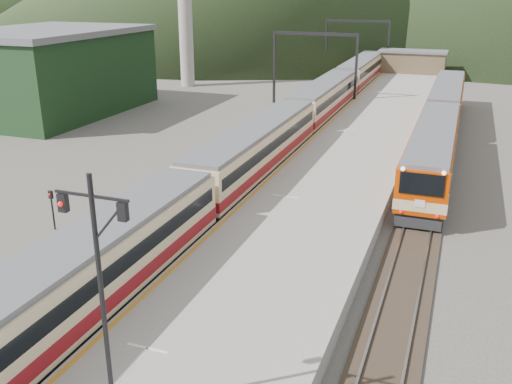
% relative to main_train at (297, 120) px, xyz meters
% --- Properties ---
extents(track_main, '(2.60, 200.00, 0.23)m').
position_rel_main_train_xyz_m(track_main, '(0.00, 1.29, -1.95)').
color(track_main, black).
rests_on(track_main, ground).
extents(track_far, '(2.60, 200.00, 0.23)m').
position_rel_main_train_xyz_m(track_far, '(-5.00, 1.29, -1.95)').
color(track_far, black).
rests_on(track_far, ground).
extents(track_second, '(2.60, 200.00, 0.23)m').
position_rel_main_train_xyz_m(track_second, '(11.50, 1.29, -1.95)').
color(track_second, black).
rests_on(track_second, ground).
extents(platform, '(8.00, 100.00, 1.00)m').
position_rel_main_train_xyz_m(platform, '(5.60, -0.71, -1.51)').
color(platform, gray).
rests_on(platform, ground).
extents(gantry_near, '(9.55, 0.25, 8.00)m').
position_rel_main_train_xyz_m(gantry_near, '(-2.85, 16.29, 3.57)').
color(gantry_near, black).
rests_on(gantry_near, ground).
extents(gantry_far, '(9.55, 0.25, 8.00)m').
position_rel_main_train_xyz_m(gantry_far, '(-2.85, 41.29, 3.57)').
color(gantry_far, black).
rests_on(gantry_far, ground).
extents(warehouse, '(14.50, 20.50, 8.60)m').
position_rel_main_train_xyz_m(warehouse, '(-28.00, 3.29, 2.30)').
color(warehouse, black).
rests_on(warehouse, ground).
extents(station_shed, '(9.40, 4.40, 3.10)m').
position_rel_main_train_xyz_m(station_shed, '(5.60, 39.29, 0.56)').
color(station_shed, brown).
rests_on(station_shed, platform).
extents(main_train, '(2.92, 80.15, 3.57)m').
position_rel_main_train_xyz_m(main_train, '(0.00, 0.00, 0.00)').
color(main_train, '#D0B583').
rests_on(main_train, track_main).
extents(second_train, '(2.83, 38.62, 3.46)m').
position_rel_main_train_xyz_m(second_train, '(11.50, 3.34, -0.05)').
color(second_train, '#B53400').
rests_on(second_train, track_second).
extents(signal_mast, '(2.20, 0.18, 7.37)m').
position_rel_main_train_xyz_m(signal_mast, '(4.47, -34.57, 3.46)').
color(signal_mast, black).
rests_on(signal_mast, platform).
extents(short_signal_b, '(0.23, 0.18, 2.27)m').
position_rel_main_train_xyz_m(short_signal_b, '(-2.96, -10.20, -0.55)').
color(short_signal_b, black).
rests_on(short_signal_b, ground).
extents(short_signal_c, '(0.24, 0.18, 2.27)m').
position_rel_main_train_xyz_m(short_signal_c, '(-7.47, -22.37, -0.55)').
color(short_signal_c, black).
rests_on(short_signal_c, ground).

